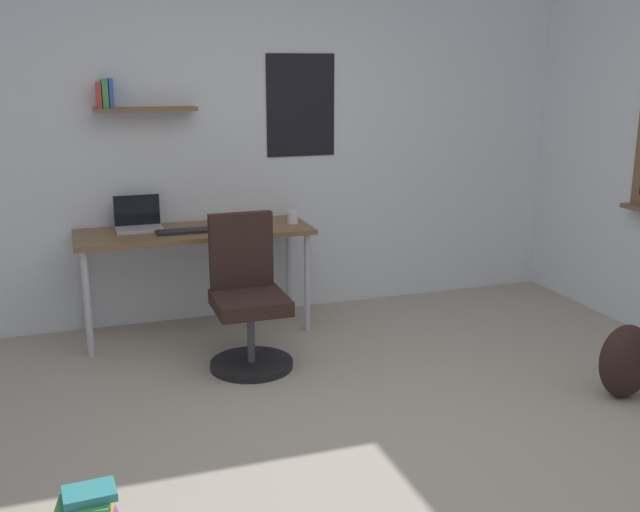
{
  "coord_description": "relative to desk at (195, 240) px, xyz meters",
  "views": [
    {
      "loc": [
        -1.37,
        -2.9,
        1.84
      ],
      "look_at": [
        -0.13,
        0.73,
        0.85
      ],
      "focal_mm": 41.63,
      "sensor_mm": 36.0,
      "label": 1
    }
  ],
  "objects": [
    {
      "name": "office_chair",
      "position": [
        0.2,
        -0.68,
        -0.26
      ],
      "size": [
        0.52,
        0.52,
        0.95
      ],
      "color": "black",
      "rests_on": "ground"
    },
    {
      "name": "backpack",
      "position": [
        2.11,
        -1.85,
        -0.45
      ],
      "size": [
        0.32,
        0.22,
        0.43
      ],
      "primitive_type": "ellipsoid",
      "color": "black",
      "rests_on": "ground"
    },
    {
      "name": "laptop",
      "position": [
        -0.36,
        0.14,
        0.13
      ],
      "size": [
        0.31,
        0.21,
        0.23
      ],
      "color": "#ADAFB5",
      "rests_on": "desk"
    },
    {
      "name": "book_stack_on_floor",
      "position": [
        -0.83,
        -2.15,
        -0.59
      ],
      "size": [
        0.26,
        0.2,
        0.17
      ],
      "color": "#C63833",
      "rests_on": "ground"
    },
    {
      "name": "wall_back",
      "position": [
        0.58,
        0.37,
        0.63
      ],
      "size": [
        5.0,
        0.3,
        2.6
      ],
      "color": "silver",
      "rests_on": "ground"
    },
    {
      "name": "computer_mouse",
      "position": [
        0.2,
        -0.07,
        0.09
      ],
      "size": [
        0.1,
        0.06,
        0.03
      ],
      "primitive_type": "ellipsoid",
      "color": "#262628",
      "rests_on": "desk"
    },
    {
      "name": "coffee_mug",
      "position": [
        0.7,
        -0.02,
        0.12
      ],
      "size": [
        0.08,
        0.08,
        0.09
      ],
      "primitive_type": "cylinder",
      "color": "silver",
      "rests_on": "desk"
    },
    {
      "name": "desk",
      "position": [
        0.0,
        0.0,
        0.0
      ],
      "size": [
        1.6,
        0.57,
        0.74
      ],
      "color": "brown",
      "rests_on": "ground"
    },
    {
      "name": "keyboard",
      "position": [
        -0.08,
        -0.07,
        0.08
      ],
      "size": [
        0.37,
        0.13,
        0.02
      ],
      "primitive_type": "cube",
      "color": "black",
      "rests_on": "desk"
    },
    {
      "name": "ground_plane",
      "position": [
        0.58,
        -2.08,
        -0.67
      ],
      "size": [
        5.2,
        5.2,
        0.0
      ],
      "primitive_type": "plane",
      "color": "#9E9384",
      "rests_on": "ground"
    }
  ]
}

